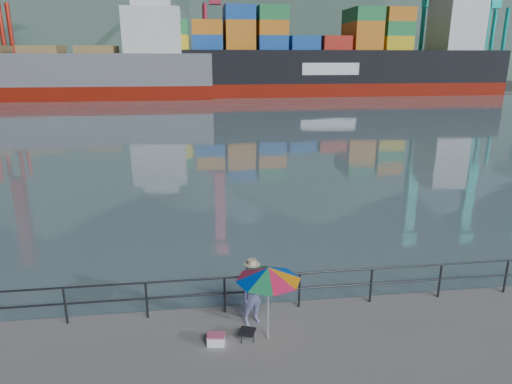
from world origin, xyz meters
TOP-DOWN VIEW (x-y plane):
  - harbor_water at (0.00, 130.00)m, footprint 500.00×280.00m
  - far_dock at (10.00, 93.00)m, footprint 200.00×40.00m
  - guardrail at (0.00, 1.70)m, footprint 22.00×0.06m
  - port_cranes at (31.00, 84.00)m, footprint 116.00×28.00m
  - container_stacks at (34.17, 93.41)m, footprint 58.00×5.40m
  - fisherman at (1.66, 1.13)m, footprint 0.68×0.58m
  - beach_umbrella at (1.94, 0.38)m, footprint 1.56×1.56m
  - folding_stool at (1.44, 0.41)m, footprint 0.48×0.48m
  - cooler_bag at (0.70, 0.31)m, footprint 0.43×0.32m
  - fishing_rod at (1.43, 1.85)m, footprint 0.10×1.65m
  - bulk_carrier at (-20.33, 70.91)m, footprint 51.48×8.91m
  - container_ship at (25.49, 74.94)m, footprint 66.14×11.02m

SIDE VIEW (x-z plane):
  - harbor_water at x=0.00m, z-range 0.00..0.00m
  - far_dock at x=10.00m, z-range -0.20..0.20m
  - fishing_rod at x=1.43m, z-range -0.58..0.58m
  - cooler_bag at x=0.70m, z-range 0.00..0.23m
  - folding_stool at x=1.44m, z-range 0.01..0.25m
  - guardrail at x=0.00m, z-range 0.01..1.03m
  - fisherman at x=1.66m, z-range 0.00..1.60m
  - beach_umbrella at x=1.94m, z-range 0.78..2.65m
  - container_stacks at x=34.17m, z-range -1.14..6.66m
  - bulk_carrier at x=-20.33m, z-range -3.13..11.37m
  - container_ship at x=25.49m, z-range -3.26..14.84m
  - port_cranes at x=31.00m, z-range -3.20..35.20m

